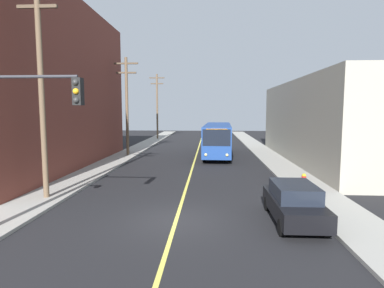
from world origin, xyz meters
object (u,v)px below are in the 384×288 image
at_px(traffic_signal_left_corner, 28,119).
at_px(fire_hydrant, 304,180).
at_px(parked_car_black, 294,202).
at_px(utility_pole_mid, 127,102).
at_px(utility_pole_far, 157,103).
at_px(city_bus, 218,138).
at_px(utility_pole_near, 41,79).

relative_size(traffic_signal_left_corner, fire_hydrant, 7.14).
bearing_deg(parked_car_black, utility_pole_mid, 122.65).
distance_m(parked_car_black, utility_pole_mid, 22.33).
xyz_separation_m(parked_car_black, utility_pole_far, (-11.92, 37.33, 4.92)).
height_order(traffic_signal_left_corner, fire_hydrant, traffic_signal_left_corner).
height_order(parked_car_black, utility_pole_mid, utility_pole_mid).
xyz_separation_m(utility_pole_mid, utility_pole_far, (-0.13, 18.94, 0.27)).
height_order(city_bus, utility_pole_near, utility_pole_near).
height_order(utility_pole_near, traffic_signal_left_corner, utility_pole_near).
bearing_deg(traffic_signal_left_corner, utility_pole_mid, 94.32).
relative_size(utility_pole_far, traffic_signal_left_corner, 1.70).
bearing_deg(traffic_signal_left_corner, fire_hydrant, 29.09).
relative_size(parked_car_black, utility_pole_near, 0.40).
xyz_separation_m(utility_pole_near, utility_pole_far, (-0.00, 34.71, -0.40)).
bearing_deg(parked_car_black, utility_pole_near, 167.61).
relative_size(city_bus, parked_car_black, 2.78).
height_order(parked_car_black, utility_pole_near, utility_pole_near).
xyz_separation_m(city_bus, utility_pole_far, (-9.24, 17.86, 3.95)).
height_order(city_bus, fire_hydrant, city_bus).
bearing_deg(utility_pole_far, traffic_signal_left_corner, -87.60).
bearing_deg(traffic_signal_left_corner, utility_pole_near, 111.85).
height_order(city_bus, traffic_signal_left_corner, traffic_signal_left_corner).
relative_size(city_bus, utility_pole_near, 1.11).
bearing_deg(parked_car_black, city_bus, 97.83).
relative_size(utility_pole_far, fire_hydrant, 12.16).
bearing_deg(utility_pole_mid, traffic_signal_left_corner, -85.68).
bearing_deg(city_bus, utility_pole_far, 117.36).
xyz_separation_m(traffic_signal_left_corner, fire_hydrant, (12.26, 6.82, -3.72)).
distance_m(city_bus, utility_pole_far, 20.49).
distance_m(city_bus, traffic_signal_left_corner, 22.38).
xyz_separation_m(utility_pole_mid, traffic_signal_left_corner, (1.50, -19.82, -1.19)).
bearing_deg(utility_pole_mid, utility_pole_far, 90.40).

